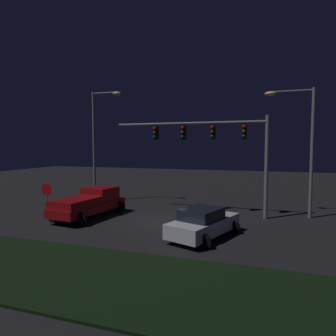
{
  "coord_description": "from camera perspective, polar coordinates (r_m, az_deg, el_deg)",
  "views": [
    {
      "loc": [
        6.01,
        -17.07,
        4.57
      ],
      "look_at": [
        -0.06,
        1.22,
        3.16
      ],
      "focal_mm": 32.04,
      "sensor_mm": 36.0,
      "label": 1
    }
  ],
  "objects": [
    {
      "name": "pickup_truck",
      "position": [
        20.14,
        -14.54,
        -6.18
      ],
      "size": [
        3.32,
        5.6,
        1.8
      ],
      "rotation": [
        0.0,
        0.0,
        1.45
      ],
      "color": "maroon",
      "rests_on": "ground_plane"
    },
    {
      "name": "grass_median",
      "position": [
        11.56,
        -15.59,
        -19.01
      ],
      "size": [
        24.88,
        5.01,
        0.1
      ],
      "primitive_type": "cube",
      "color": "black",
      "rests_on": "ground_plane"
    },
    {
      "name": "street_lamp_left",
      "position": [
        24.94,
        -13.01,
        6.32
      ],
      "size": [
        2.58,
        0.44,
        8.93
      ],
      "color": "slate",
      "rests_on": "ground_plane"
    },
    {
      "name": "street_lamp_right",
      "position": [
        20.84,
        24.07,
        5.55
      ],
      "size": [
        3.02,
        0.44,
        8.21
      ],
      "color": "slate",
      "rests_on": "ground_plane"
    },
    {
      "name": "stop_sign",
      "position": [
        20.44,
        -22.11,
        -4.6
      ],
      "size": [
        0.76,
        0.08,
        2.23
      ],
      "color": "slate",
      "rests_on": "ground_plane"
    },
    {
      "name": "traffic_signal_gantry",
      "position": [
        19.93,
        8.57,
        5.44
      ],
      "size": [
        10.32,
        0.56,
        6.5
      ],
      "color": "slate",
      "rests_on": "ground_plane"
    },
    {
      "name": "ground_plane",
      "position": [
        18.66,
        -1.02,
        -10.0
      ],
      "size": [
        80.0,
        80.0,
        0.0
      ],
      "primitive_type": "plane",
      "color": "black"
    },
    {
      "name": "car_sedan",
      "position": [
        15.32,
        6.75,
        -10.34
      ],
      "size": [
        3.37,
        4.75,
        1.51
      ],
      "rotation": [
        0.0,
        0.0,
        1.23
      ],
      "color": "silver",
      "rests_on": "ground_plane"
    }
  ]
}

